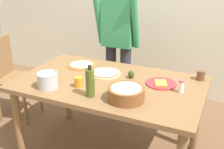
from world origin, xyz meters
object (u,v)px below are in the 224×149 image
object	(u,v)px
cup_small_brown	(201,75)
avocado	(131,74)
person_cook	(118,38)
olive_oil_bottle	(90,83)
chair_wooden_left	(11,74)
popcorn_bowl	(126,92)
plate_with_slice	(161,83)
cup_orange	(79,82)
steel_pot	(48,80)
dining_table	(110,91)
pizza_cooked_on_tray	(82,65)
salt_shaker	(181,86)
pizza_raw_on_board	(105,73)

from	to	relation	value
cup_small_brown	avocado	size ratio (longest dim) A/B	1.21
person_cook	olive_oil_bottle	world-z (taller)	person_cook
chair_wooden_left	popcorn_bowl	xyz separation A→B (m)	(1.57, -0.43, 0.28)
person_cook	popcorn_bowl	size ratio (longest dim) A/B	5.79
cup_small_brown	person_cook	bearing A→B (deg)	157.90
plate_with_slice	cup_orange	world-z (taller)	cup_orange
person_cook	chair_wooden_left	world-z (taller)	person_cook
steel_pot	cup_small_brown	distance (m)	1.32
dining_table	steel_pot	world-z (taller)	steel_pot
plate_with_slice	cup_small_brown	size ratio (longest dim) A/B	3.06
person_cook	chair_wooden_left	bearing A→B (deg)	-152.12
pizza_cooked_on_tray	steel_pot	world-z (taller)	steel_pot
plate_with_slice	cup_small_brown	distance (m)	0.37
chair_wooden_left	pizza_cooked_on_tray	size ratio (longest dim) A/B	3.46
steel_pot	popcorn_bowl	bearing A→B (deg)	5.43
steel_pot	cup_orange	xyz separation A→B (m)	(0.22, 0.12, -0.02)
pizza_cooked_on_tray	cup_orange	distance (m)	0.48
dining_table	salt_shaker	size ratio (longest dim) A/B	15.09
pizza_cooked_on_tray	popcorn_bowl	distance (m)	0.82
salt_shaker	chair_wooden_left	bearing A→B (deg)	175.89
plate_with_slice	cup_orange	bearing A→B (deg)	-151.86
pizza_cooked_on_tray	cup_orange	size ratio (longest dim) A/B	3.23
person_cook	pizza_cooked_on_tray	xyz separation A→B (m)	(-0.17, -0.52, -0.17)
pizza_raw_on_board	steel_pot	xyz separation A→B (m)	(-0.31, -0.45, 0.06)
dining_table	salt_shaker	distance (m)	0.62
pizza_cooked_on_tray	avocado	xyz separation A→B (m)	(0.55, -0.08, 0.03)
cup_orange	plate_with_slice	bearing A→B (deg)	28.14
chair_wooden_left	olive_oil_bottle	bearing A→B (deg)	-20.68
dining_table	chair_wooden_left	size ratio (longest dim) A/B	1.68
pizza_cooked_on_tray	cup_small_brown	world-z (taller)	cup_small_brown
pizza_raw_on_board	olive_oil_bottle	xyz separation A→B (m)	(0.09, -0.45, 0.10)
chair_wooden_left	pizza_cooked_on_tray	distance (m)	0.94
cup_orange	olive_oil_bottle	bearing A→B (deg)	-32.73
dining_table	olive_oil_bottle	world-z (taller)	olive_oil_bottle
person_cook	pizza_raw_on_board	bearing A→B (deg)	-77.77
salt_shaker	person_cook	bearing A→B (deg)	140.04
popcorn_bowl	avocado	distance (m)	0.42
salt_shaker	avocado	bearing A→B (deg)	166.76
person_cook	avocado	distance (m)	0.73
cup_small_brown	avocado	bearing A→B (deg)	-159.54
plate_with_slice	salt_shaker	world-z (taller)	salt_shaker
chair_wooden_left	plate_with_slice	world-z (taller)	chair_wooden_left
steel_pot	person_cook	bearing A→B (deg)	80.78
pizza_cooked_on_tray	dining_table	bearing A→B (deg)	-29.50
steel_pot	salt_shaker	size ratio (longest dim) A/B	1.64
salt_shaker	avocado	world-z (taller)	salt_shaker
salt_shaker	steel_pot	bearing A→B (deg)	-160.62
pizza_raw_on_board	cup_orange	xyz separation A→B (m)	(-0.08, -0.34, 0.03)
chair_wooden_left	olive_oil_bottle	distance (m)	1.43
pizza_raw_on_board	salt_shaker	world-z (taller)	salt_shaker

